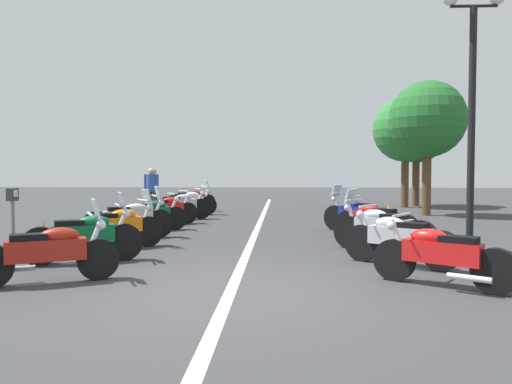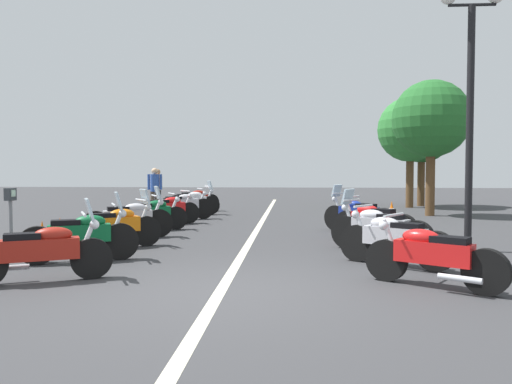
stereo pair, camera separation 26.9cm
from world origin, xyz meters
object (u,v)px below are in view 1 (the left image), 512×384
motorcycle_left_row_6 (179,205)px  motorcycle_right_row_4 (357,214)px  traffic_cone_2 (61,233)px  bystander_0 (151,187)px  motorcycle_left_row_7 (188,202)px  motorcycle_right_row_3 (375,221)px  traffic_cone_0 (44,238)px  motorcycle_left_row_3 (130,219)px  motorcycle_left_row_8 (191,200)px  motorcycle_right_row_2 (382,228)px  motorcycle_right_row_0 (440,255)px  motorcycle_left_row_0 (49,252)px  motorcycle_left_row_4 (150,214)px  motorcycle_left_row_1 (85,236)px  street_lamp_twin_globe (473,74)px  roadside_tree_2 (427,120)px  roadside_tree_0 (406,130)px  roadside_tree_1 (416,133)px  motorcycle_left_row_5 (166,209)px  motorcycle_right_row_1 (399,239)px  motorcycle_left_row_2 (117,226)px  traffic_cone_1 (389,211)px  parking_meter (13,211)px  bystander_1 (154,187)px

motorcycle_left_row_6 → motorcycle_right_row_4: bearing=-56.1°
traffic_cone_2 → bystander_0: 7.76m
motorcycle_left_row_7 → traffic_cone_2: bearing=-125.0°
motorcycle_right_row_3 → traffic_cone_0: (-1.91, 6.72, -0.17)m
motorcycle_left_row_3 → motorcycle_left_row_8: (7.60, -0.05, -0.01)m
motorcycle_right_row_2 → motorcycle_right_row_0: bearing=130.7°
motorcycle_left_row_0 → motorcycle_left_row_4: 6.11m
motorcycle_left_row_1 → bystander_0: (9.40, 1.31, 0.52)m
motorcycle_left_row_6 → motorcycle_left_row_7: (1.64, 0.02, 0.01)m
street_lamp_twin_globe → roadside_tree_2: street_lamp_twin_globe is taller
motorcycle_left_row_4 → motorcycle_left_row_7: size_ratio=0.90×
motorcycle_left_row_8 → street_lamp_twin_globe: 11.87m
motorcycle_left_row_3 → traffic_cone_2: 1.71m
motorcycle_left_row_1 → roadside_tree_0: (13.46, -8.69, 2.85)m
motorcycle_right_row_4 → roadside_tree_1: roadside_tree_1 is taller
motorcycle_left_row_5 → motorcycle_left_row_6: bearing=49.3°
motorcycle_right_row_1 → roadside_tree_1: 15.25m
motorcycle_right_row_4 → motorcycle_left_row_2: bearing=69.0°
motorcycle_left_row_1 → street_lamp_twin_globe: 7.93m
motorcycle_left_row_2 → traffic_cone_0: bearing=164.3°
motorcycle_left_row_7 → traffic_cone_1: bearing=-35.7°
motorcycle_left_row_0 → motorcycle_left_row_8: motorcycle_left_row_0 is taller
traffic_cone_2 → motorcycle_left_row_6: bearing=-12.2°
motorcycle_left_row_5 → motorcycle_left_row_7: (3.15, -0.05, 0.02)m
motorcycle_left_row_5 → motorcycle_right_row_0: bearing=-91.6°
motorcycle_left_row_6 → bystander_0: bearing=99.2°
motorcycle_right_row_1 → motorcycle_left_row_7: bearing=-23.2°
parking_meter → motorcycle_left_row_3: bearing=79.5°
motorcycle_left_row_5 → motorcycle_right_row_1: 8.01m
motorcycle_left_row_2 → motorcycle_right_row_4: (3.05, -5.29, 0.01)m
motorcycle_left_row_2 → bystander_1: bystander_1 is taller
traffic_cone_0 → roadside_tree_0: bearing=-38.6°
motorcycle_left_row_3 → traffic_cone_2: (-1.34, 1.03, -0.18)m
motorcycle_left_row_5 → motorcycle_left_row_7: size_ratio=0.84×
motorcycle_left_row_5 → traffic_cone_1: motorcycle_left_row_5 is taller
motorcycle_right_row_3 → motorcycle_right_row_0: bearing=130.5°
motorcycle_left_row_8 → motorcycle_right_row_1: motorcycle_left_row_8 is taller
motorcycle_right_row_2 → bystander_0: (7.93, 6.66, 0.51)m
motorcycle_right_row_4 → traffic_cone_2: 7.13m
roadside_tree_0 → traffic_cone_2: bearing=140.1°
parking_meter → bystander_0: size_ratio=0.77×
motorcycle_left_row_8 → motorcycle_right_row_4: size_ratio=1.07×
motorcycle_left_row_5 → traffic_cone_2: bearing=-143.6°
motorcycle_right_row_1 → motorcycle_left_row_8: bearing=-26.1°
motorcycle_left_row_4 → motorcycle_left_row_7: 4.62m
motorcycle_left_row_1 → roadside_tree_0: 16.27m
street_lamp_twin_globe → traffic_cone_0: street_lamp_twin_globe is taller
roadside_tree_2 → motorcycle_right_row_2: bearing=158.8°
motorcycle_left_row_6 → motorcycle_right_row_4: (-2.93, -5.26, 0.01)m
motorcycle_right_row_4 → motorcycle_right_row_1: bearing=129.2°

